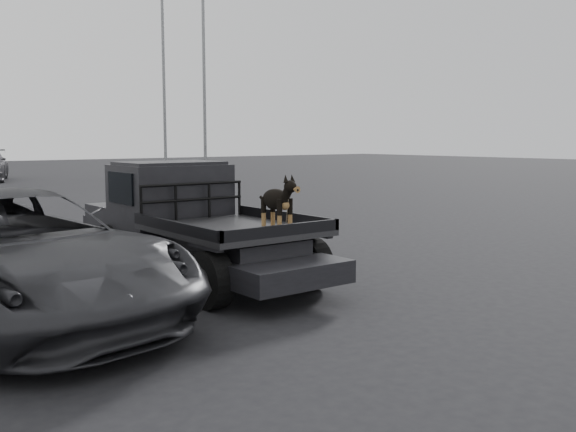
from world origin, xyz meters
TOP-DOWN VIEW (x-y plane):
  - ground at (0.00, 0.00)m, footprint 120.00×120.00m
  - flatbed_ute at (-0.55, 2.39)m, footprint 2.00×5.40m
  - ute_cab at (-0.55, 3.34)m, footprint 1.72×1.30m
  - headache_rack at (-0.55, 2.59)m, footprint 1.80×0.08m
  - dog at (-0.28, 0.75)m, footprint 0.32×0.60m
  - parked_suv at (-3.57, 1.76)m, footprint 3.44×5.98m
  - floodlight_mid at (13.53, 25.96)m, footprint 1.08×0.28m
  - floodlight_far at (12.60, 29.09)m, footprint 1.08×0.28m

SIDE VIEW (x-z plane):
  - ground at x=0.00m, z-range 0.00..0.00m
  - flatbed_ute at x=-0.55m, z-range 0.00..0.92m
  - parked_suv at x=-3.57m, z-range 0.00..1.57m
  - headache_rack at x=-0.55m, z-range 0.92..1.47m
  - dog at x=-0.28m, z-range 0.92..1.66m
  - ute_cab at x=-0.55m, z-range 0.92..1.80m
  - floodlight_mid at x=13.53m, z-range 0.60..15.11m
  - floodlight_far at x=12.60m, z-range 0.60..15.36m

